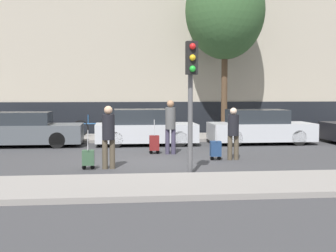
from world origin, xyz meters
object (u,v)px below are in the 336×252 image
object	(u,v)px
trolley_center	(154,143)
traffic_light	(191,80)
parked_car_0	(21,130)
parked_bicycle	(92,128)
parked_car_1	(145,128)
parked_car_2	(260,128)
bare_tree_near_crossing	(225,11)
trolley_left	(88,158)
pedestrian_left	(108,133)
trolley_right	(216,149)
pedestrian_center	(170,123)
pedestrian_right	(233,131)

from	to	relation	value
trolley_center	traffic_light	size ratio (longest dim) A/B	0.35
parked_car_0	parked_bicycle	world-z (taller)	parked_car_0
parked_bicycle	parked_car_0	bearing A→B (deg)	-134.97
parked_car_1	parked_car_2	bearing A→B (deg)	-0.89
bare_tree_near_crossing	traffic_light	bearing A→B (deg)	-107.71
trolley_left	pedestrian_left	bearing A→B (deg)	6.09
parked_car_1	parked_bicycle	xyz separation A→B (m)	(-2.19, 2.65, -0.17)
trolley_right	traffic_light	distance (m)	3.53
parked_car_0	parked_bicycle	bearing A→B (deg)	45.03
parked_car_0	trolley_left	world-z (taller)	parked_car_0
parked_car_2	bare_tree_near_crossing	bearing A→B (deg)	106.98
pedestrian_center	bare_tree_near_crossing	bearing A→B (deg)	73.18
trolley_right	traffic_light	size ratio (longest dim) A/B	0.34
pedestrian_right	trolley_right	distance (m)	0.78
parked_bicycle	bare_tree_near_crossing	distance (m)	7.96
trolley_left	parked_bicycle	world-z (taller)	parked_bicycle
traffic_light	parked_car_1	bearing A→B (deg)	95.81
trolley_center	traffic_light	bearing A→B (deg)	-82.45
trolley_center	bare_tree_near_crossing	distance (m)	8.43
parked_car_2	bare_tree_near_crossing	distance (m)	5.84
parked_car_0	bare_tree_near_crossing	size ratio (longest dim) A/B	0.58
parked_car_0	bare_tree_near_crossing	distance (m)	10.31
pedestrian_right	trolley_right	world-z (taller)	pedestrian_right
trolley_left	trolley_right	size ratio (longest dim) A/B	0.95
trolley_right	parked_bicycle	world-z (taller)	trolley_right
pedestrian_center	trolley_center	xyz separation A→B (m)	(-0.54, 0.12, -0.67)
trolley_center	trolley_right	distance (m)	2.40
pedestrian_right	bare_tree_near_crossing	size ratio (longest dim) A/B	0.21
parked_car_1	parked_car_2	world-z (taller)	parked_car_1
traffic_light	bare_tree_near_crossing	xyz separation A→B (m)	(3.08, 9.65, 3.37)
traffic_light	trolley_right	bearing A→B (deg)	65.72
pedestrian_left	bare_tree_near_crossing	world-z (taller)	bare_tree_near_crossing
pedestrian_center	bare_tree_near_crossing	world-z (taller)	bare_tree_near_crossing
parked_car_1	traffic_light	size ratio (longest dim) A/B	1.19
parked_bicycle	traffic_light	bearing A→B (deg)	-73.26
parked_car_1	pedestrian_center	xyz separation A→B (m)	(0.68, -2.84, 0.38)
bare_tree_near_crossing	trolley_right	bearing A→B (deg)	-105.10
parked_car_0	trolley_left	bearing A→B (deg)	-63.31
parked_car_1	bare_tree_near_crossing	world-z (taller)	bare_tree_near_crossing
pedestrian_center	parked_car_0	bearing A→B (deg)	164.77
pedestrian_center	parked_bicycle	world-z (taller)	pedestrian_center
pedestrian_center	parked_bicycle	size ratio (longest dim) A/B	1.03
parked_car_1	pedestrian_left	size ratio (longest dim) A/B	2.31
pedestrian_left	trolley_left	world-z (taller)	pedestrian_left
parked_car_2	trolley_center	world-z (taller)	parked_car_2
parked_bicycle	bare_tree_near_crossing	world-z (taller)	bare_tree_near_crossing
trolley_center	pedestrian_right	xyz separation A→B (m)	(2.31, -1.63, 0.54)
trolley_center	bare_tree_near_crossing	bearing A→B (deg)	55.82
pedestrian_left	pedestrian_right	bearing A→B (deg)	12.81
trolley_left	parked_bicycle	bearing A→B (deg)	92.10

